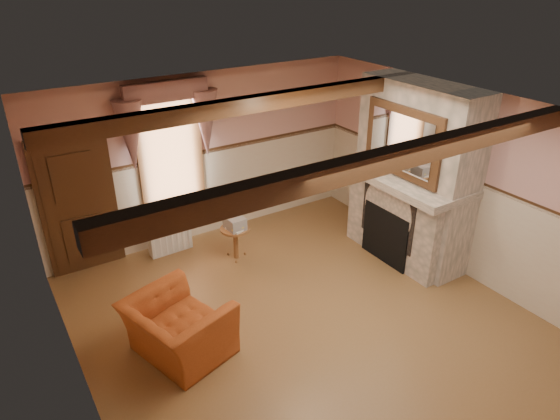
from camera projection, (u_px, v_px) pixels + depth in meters
floor at (306, 322)px, 6.68m from camera, size 5.50×6.00×0.01m
ceiling at (313, 118)px, 5.43m from camera, size 5.50×6.00×0.01m
wall_back at (205, 157)px, 8.32m from camera, size 5.50×0.02×2.80m
wall_front at (538, 391)px, 3.79m from camera, size 5.50×0.02×2.80m
wall_left at (73, 305)px, 4.73m from camera, size 0.02×6.00×2.80m
wall_right at (461, 182)px, 7.37m from camera, size 0.02×6.00×2.80m
wainscot at (308, 275)px, 6.34m from camera, size 5.50×6.00×1.50m
chair_rail at (309, 223)px, 6.01m from camera, size 5.50×6.00×0.08m
firebox at (388, 235)px, 7.89m from camera, size 0.20×0.95×0.90m
armchair at (178, 328)px, 5.99m from camera, size 1.29×1.39×0.75m
side_table at (236, 243)px, 8.01m from camera, size 0.57×0.57×0.55m
book_stack at (235, 223)px, 7.82m from camera, size 0.28×0.34×0.20m
radiator at (170, 235)px, 8.17m from camera, size 0.71×0.20×0.60m
bowl at (399, 169)px, 7.68m from camera, size 0.33×0.33×0.08m
mantel_clock at (371, 153)px, 8.14m from camera, size 0.14×0.24×0.20m
oil_lamp at (394, 160)px, 7.74m from camera, size 0.11×0.11×0.28m
candle_red at (440, 184)px, 7.06m from camera, size 0.06×0.06×0.16m
jar_yellow at (427, 180)px, 7.24m from camera, size 0.06×0.06×0.12m
fireplace at (415, 173)px, 7.67m from camera, size 0.85×2.00×2.80m
mantel at (406, 178)px, 7.60m from camera, size 1.05×2.05×0.12m
overmantel_mirror at (402, 142)px, 7.24m from camera, size 0.06×1.44×1.04m
door at (79, 207)px, 7.42m from camera, size 1.10×0.10×2.10m
window at (170, 150)px, 7.89m from camera, size 1.06×0.08×2.02m
window_drapes at (168, 114)px, 7.56m from camera, size 1.30×0.14×1.40m
ceiling_beam_front at (389, 159)px, 4.57m from camera, size 5.50×0.18×0.20m
ceiling_beam_back at (257, 103)px, 6.38m from camera, size 5.50×0.18×0.20m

